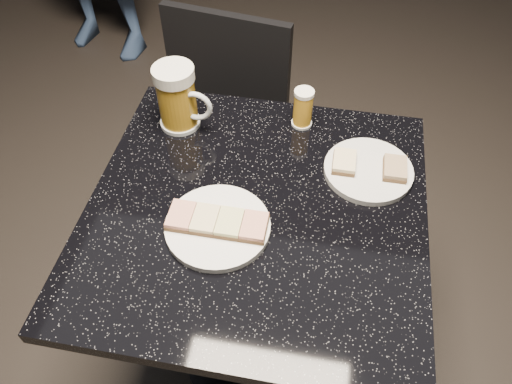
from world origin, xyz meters
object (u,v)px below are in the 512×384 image
beer_mug (178,98)px  beer_tumbler (303,108)px  chair (217,140)px  table (256,270)px  plate_small (368,170)px  plate_large (218,226)px

beer_mug → beer_tumbler: (0.29, 0.05, -0.03)m
chair → table: bearing=-65.3°
plate_small → beer_tumbler: 0.22m
chair → beer_mug: bearing=-95.2°
plate_large → beer_tumbler: beer_tumbler is taller
plate_small → table: (-0.22, -0.14, -0.25)m
table → beer_tumbler: (0.06, 0.28, 0.29)m
plate_large → plate_small: size_ratio=1.08×
plate_large → beer_mug: bearing=118.7°
beer_tumbler → plate_small: bearing=-39.2°
beer_tumbler → chair: size_ratio=0.11×
table → beer_mug: (-0.22, 0.22, 0.32)m
plate_large → table: (0.07, 0.07, -0.25)m
plate_small → beer_tumbler: bearing=140.8°
beer_tumbler → table: bearing=-102.4°
table → beer_mug: 0.45m
plate_large → chair: bearing=105.2°
plate_large → beer_mug: (-0.16, 0.29, 0.07)m
plate_small → chair: chair is taller
plate_small → beer_tumbler: beer_tumbler is taller
beer_mug → chair: (0.02, 0.22, -0.33)m
plate_large → beer_tumbler: 0.37m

